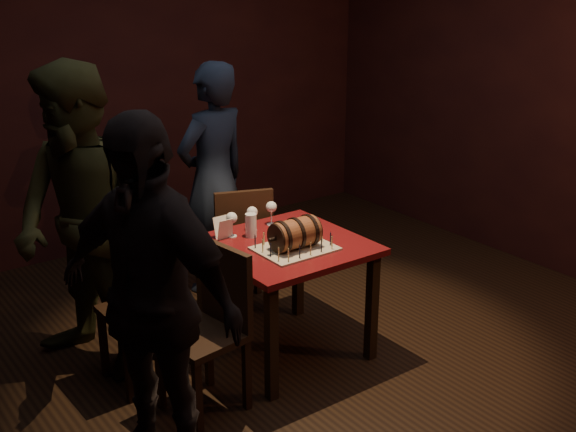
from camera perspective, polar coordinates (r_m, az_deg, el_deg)
The scene contains 16 objects.
room_shell at distance 4.13m, azimuth 1.01°, elevation 5.85°, with size 5.04×5.04×2.80m.
pub_table at distance 4.45m, azimuth -0.15°, elevation -3.45°, with size 0.90×0.90×0.75m.
cake_board at distance 4.31m, azimuth 0.56°, elevation -2.59°, with size 0.45×0.35×0.01m, color #AEA28C.
barrel_cake at distance 4.27m, azimuth 0.55°, elevation -1.40°, with size 0.34×0.20×0.20m.
birthday_candles at distance 4.29m, azimuth 0.55°, elevation -2.01°, with size 0.40×0.30×0.09m.
wine_glass_left at distance 4.48m, azimuth -4.48°, elevation -0.24°, with size 0.07×0.07×0.16m.
wine_glass_mid at distance 4.58m, azimuth -2.85°, elevation 0.22°, with size 0.07×0.07×0.16m.
wine_glass_right at distance 4.67m, azimuth -1.33°, elevation 0.65°, with size 0.07×0.07×0.16m.
pint_of_ale at distance 4.49m, azimuth -2.95°, elevation -0.78°, with size 0.07×0.07×0.15m.
menu_card at distance 4.48m, azimuth -5.13°, elevation -0.98°, with size 0.10×0.05×0.13m, color white, non-canonical shape.
chair_back at distance 5.04m, azimuth -3.68°, elevation -2.12°, with size 0.51×0.51×0.93m.
chair_left_rear at distance 4.32m, azimuth -10.73°, elevation -6.28°, with size 0.41×0.41×0.93m.
chair_left_front at distance 4.00m, azimuth -5.95°, elevation -8.18°, with size 0.45×0.45×0.93m.
person_back at distance 5.33m, azimuth -5.92°, elevation 2.88°, with size 0.63×0.41×1.73m, color #182031.
person_left_rear at distance 4.33m, azimuth -15.85°, elevation -0.66°, with size 0.91×0.71×1.87m, color #36381C.
person_left_front at distance 3.41m, azimuth -11.07°, elevation -6.60°, with size 1.05×0.44×1.79m, color black.
Camera 1 is at (-2.44, -3.20, 2.37)m, focal length 45.00 mm.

